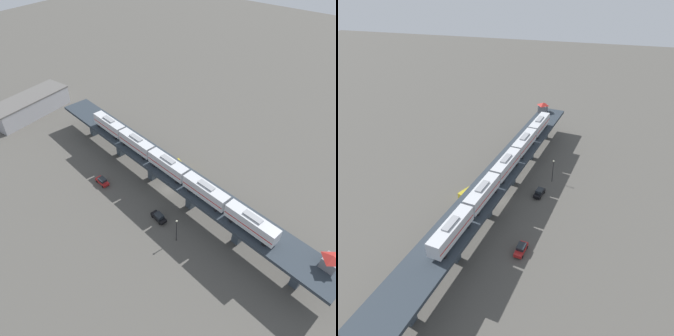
{
  "view_description": "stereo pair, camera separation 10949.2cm",
  "coord_description": "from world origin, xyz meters",
  "views": [
    {
      "loc": [
        -50.83,
        -39.83,
        61.99
      ],
      "look_at": [
        -1.63,
        -1.31,
        9.47
      ],
      "focal_mm": 35.0,
      "sensor_mm": 36.0,
      "label": 1
    },
    {
      "loc": [
        -18.39,
        64.33,
        52.68
      ],
      "look_at": [
        -1.63,
        -1.31,
        9.47
      ],
      "focal_mm": 35.0,
      "sensor_mm": 36.0,
      "label": 2
    }
  ],
  "objects": [
    {
      "name": "signal_hut",
      "position": [
        -4.44,
        -41.89,
        9.77
      ],
      "size": [
        3.7,
        3.7,
        3.4
      ],
      "color": "slate",
      "rests_on": "elevated_viaduct"
    },
    {
      "name": "street_car_red",
      "position": [
        -9.3,
        15.84,
        0.94
      ],
      "size": [
        2.47,
        4.63,
        1.89
      ],
      "color": "#AD1E1E",
      "rests_on": "ground"
    },
    {
      "name": "street_lamp",
      "position": [
        -12.22,
        -12.02,
        4.11
      ],
      "size": [
        0.44,
        0.44,
        6.94
      ],
      "color": "black",
      "rests_on": "ground"
    },
    {
      "name": "street_car_black",
      "position": [
        -9.81,
        -4.82,
        0.94
      ],
      "size": [
        2.76,
        4.7,
        1.89
      ],
      "color": "black",
      "rests_on": "ground"
    },
    {
      "name": "subway_train",
      "position": [
        -1.63,
        -1.31,
        10.51
      ],
      "size": [
        12.86,
        62.03,
        4.45
      ],
      "color": "silver",
      "rests_on": "elevated_viaduct"
    },
    {
      "name": "delivery_truck",
      "position": [
        7.12,
        1.02,
        1.76
      ],
      "size": [
        5.25,
        7.44,
        3.2
      ],
      "color": "#333338",
      "rests_on": "ground"
    },
    {
      "name": "ground_plane",
      "position": [
        0.0,
        0.0,
        0.0
      ],
      "size": [
        400.0,
        400.0,
        0.0
      ],
      "primitive_type": "plane",
      "color": "#4C4944"
    },
    {
      "name": "elevated_viaduct",
      "position": [
        -0.03,
        -0.18,
        6.84
      ],
      "size": [
        23.18,
        92.15,
        7.97
      ],
      "color": "#283039",
      "rests_on": "ground"
    }
  ]
}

